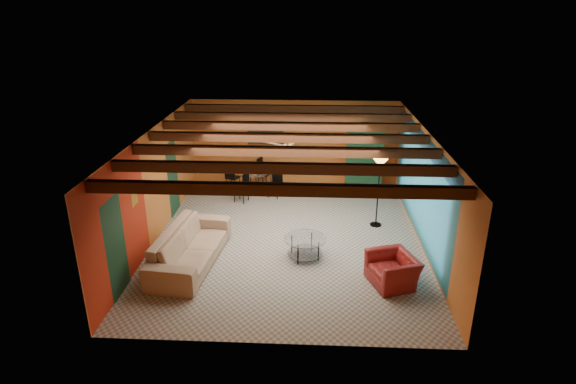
# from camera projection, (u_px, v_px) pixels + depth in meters

# --- Properties ---
(room) EXTENTS (6.52, 8.01, 2.71)m
(room) POSITION_uv_depth(u_px,v_px,m) (288.00, 145.00, 11.08)
(room) COLOR #9B958A
(room) RESTS_ON ground
(sofa) EXTENTS (1.40, 2.91, 0.82)m
(sofa) POSITION_uv_depth(u_px,v_px,m) (190.00, 246.00, 10.55)
(sofa) COLOR #9F8066
(sofa) RESTS_ON ground
(armchair) EXTENTS (1.15, 1.22, 0.64)m
(armchair) POSITION_uv_depth(u_px,v_px,m) (393.00, 270.00, 9.78)
(armchair) COLOR maroon
(armchair) RESTS_ON ground
(coffee_table) EXTENTS (1.23, 1.23, 0.49)m
(coffee_table) POSITION_uv_depth(u_px,v_px,m) (305.00, 248.00, 10.83)
(coffee_table) COLOR silver
(coffee_table) RESTS_ON ground
(dining_table) EXTENTS (2.29, 2.29, 0.92)m
(dining_table) POSITION_uv_depth(u_px,v_px,m) (253.00, 179.00, 14.49)
(dining_table) COLOR white
(dining_table) RESTS_ON ground
(armoire) EXTENTS (1.15, 0.66, 1.92)m
(armoire) POSITION_uv_depth(u_px,v_px,m) (363.00, 158.00, 14.82)
(armoire) COLOR brown
(armoire) RESTS_ON ground
(floor_lamp) EXTENTS (0.44, 0.44, 1.86)m
(floor_lamp) POSITION_uv_depth(u_px,v_px,m) (378.00, 193.00, 12.17)
(floor_lamp) COLOR black
(floor_lamp) RESTS_ON ground
(ceiling_fan) EXTENTS (1.50, 1.50, 0.44)m
(ceiling_fan) POSITION_uv_depth(u_px,v_px,m) (288.00, 147.00, 10.97)
(ceiling_fan) COLOR #472614
(ceiling_fan) RESTS_ON ceiling
(painting) EXTENTS (1.05, 0.03, 0.65)m
(painting) POSITION_uv_depth(u_px,v_px,m) (266.00, 133.00, 14.95)
(painting) COLOR black
(painting) RESTS_ON wall_back
(potted_plant) EXTENTS (0.48, 0.44, 0.46)m
(potted_plant) POSITION_uv_depth(u_px,v_px,m) (366.00, 121.00, 14.38)
(potted_plant) COLOR #26661E
(potted_plant) RESTS_ON armoire
(vase) EXTENTS (0.22, 0.22, 0.17)m
(vase) POSITION_uv_depth(u_px,v_px,m) (253.00, 162.00, 14.29)
(vase) COLOR orange
(vase) RESTS_ON dining_table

